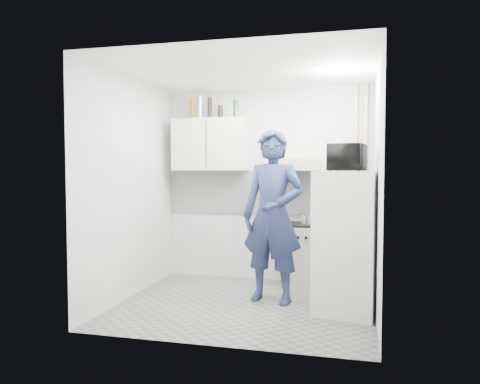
# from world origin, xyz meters

# --- Properties ---
(floor) EXTENTS (2.80, 2.80, 0.00)m
(floor) POSITION_xyz_m (0.00, 0.00, 0.00)
(floor) COLOR slate
(floor) RESTS_ON ground
(ceiling) EXTENTS (2.80, 2.80, 0.00)m
(ceiling) POSITION_xyz_m (0.00, 0.00, 2.60)
(ceiling) COLOR white
(ceiling) RESTS_ON wall_back
(wall_back) EXTENTS (2.80, 0.00, 2.80)m
(wall_back) POSITION_xyz_m (0.00, 1.25, 1.30)
(wall_back) COLOR silver
(wall_back) RESTS_ON floor
(wall_left) EXTENTS (0.00, 2.60, 2.60)m
(wall_left) POSITION_xyz_m (-1.40, 0.00, 1.30)
(wall_left) COLOR silver
(wall_left) RESTS_ON floor
(wall_right) EXTENTS (0.00, 2.60, 2.60)m
(wall_right) POSITION_xyz_m (1.40, 0.00, 1.30)
(wall_right) COLOR silver
(wall_right) RESTS_ON floor
(person) EXTENTS (0.80, 0.60, 1.97)m
(person) POSITION_xyz_m (0.27, 0.21, 0.99)
(person) COLOR #202948
(person) RESTS_ON floor
(stove) EXTENTS (0.49, 0.49, 0.79)m
(stove) POSITION_xyz_m (0.55, 1.00, 0.39)
(stove) COLOR #BCB5A3
(stove) RESTS_ON floor
(fridge) EXTENTS (0.71, 0.71, 1.50)m
(fridge) POSITION_xyz_m (1.10, -0.02, 0.75)
(fridge) COLOR silver
(fridge) RESTS_ON floor
(stove_top) EXTENTS (0.47, 0.47, 0.03)m
(stove_top) POSITION_xyz_m (0.55, 1.00, 0.80)
(stove_top) COLOR black
(stove_top) RESTS_ON stove
(saucepan) EXTENTS (0.19, 0.19, 0.11)m
(saucepan) POSITION_xyz_m (0.59, 1.06, 0.87)
(saucepan) COLOR silver
(saucepan) RESTS_ON stove_top
(microwave) EXTENTS (0.55, 0.41, 0.28)m
(microwave) POSITION_xyz_m (1.10, -0.02, 1.64)
(microwave) COLOR black
(microwave) RESTS_ON fridge
(bottle_b) EXTENTS (0.07, 0.07, 0.25)m
(bottle_b) POSITION_xyz_m (-1.00, 1.07, 2.33)
(bottle_b) COLOR brown
(bottle_b) RESTS_ON upper_cabinet
(bottle_c) EXTENTS (0.08, 0.08, 0.31)m
(bottle_c) POSITION_xyz_m (-0.90, 1.07, 2.36)
(bottle_c) COLOR silver
(bottle_c) RESTS_ON upper_cabinet
(bottle_d) EXTENTS (0.06, 0.06, 0.28)m
(bottle_d) POSITION_xyz_m (-0.75, 1.07, 2.34)
(bottle_d) COLOR black
(bottle_d) RESTS_ON upper_cabinet
(canister_a) EXTENTS (0.07, 0.07, 0.17)m
(canister_a) POSITION_xyz_m (-0.61, 1.07, 2.29)
(canister_a) COLOR black
(canister_a) RESTS_ON upper_cabinet
(bottle_e) EXTENTS (0.06, 0.06, 0.24)m
(bottle_e) POSITION_xyz_m (-0.39, 1.07, 2.32)
(bottle_e) COLOR #144C1E
(bottle_e) RESTS_ON upper_cabinet
(upper_cabinet) EXTENTS (1.00, 0.35, 0.70)m
(upper_cabinet) POSITION_xyz_m (-0.75, 1.07, 1.85)
(upper_cabinet) COLOR silver
(upper_cabinet) RESTS_ON wall_back
(range_hood) EXTENTS (0.60, 0.50, 0.14)m
(range_hood) POSITION_xyz_m (0.45, 1.00, 1.57)
(range_hood) COLOR #BCB5A3
(range_hood) RESTS_ON wall_back
(backsplash) EXTENTS (2.74, 0.03, 0.60)m
(backsplash) POSITION_xyz_m (0.00, 1.24, 1.20)
(backsplash) COLOR white
(backsplash) RESTS_ON wall_back
(pipe_a) EXTENTS (0.05, 0.05, 2.60)m
(pipe_a) POSITION_xyz_m (1.30, 1.17, 1.30)
(pipe_a) COLOR #BCB5A3
(pipe_a) RESTS_ON floor
(pipe_b) EXTENTS (0.04, 0.04, 2.60)m
(pipe_b) POSITION_xyz_m (1.18, 1.17, 1.30)
(pipe_b) COLOR #BCB5A3
(pipe_b) RESTS_ON floor
(ceiling_spot_fixture) EXTENTS (0.10, 0.10, 0.02)m
(ceiling_spot_fixture) POSITION_xyz_m (1.00, 0.20, 2.57)
(ceiling_spot_fixture) COLOR white
(ceiling_spot_fixture) RESTS_ON ceiling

